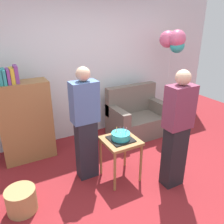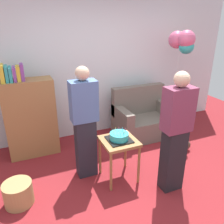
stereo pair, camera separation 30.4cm
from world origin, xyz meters
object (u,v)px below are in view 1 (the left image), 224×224
at_px(couch, 136,118).
at_px(side_table, 121,146).
at_px(bookshelf, 25,120).
at_px(handbag, 179,142).
at_px(person_holding_cake, 177,131).
at_px(balloon_bunch, 173,40).
at_px(wicker_basket, 21,200).
at_px(person_blowing_candles, 85,125).
at_px(birthday_cake, 121,136).

bearing_deg(couch, side_table, -133.39).
bearing_deg(bookshelf, handbag, -21.92).
xyz_separation_m(person_holding_cake, balloon_bunch, (1.12, 1.42, 0.97)).
height_order(couch, wicker_basket, couch).
relative_size(side_table, person_blowing_candles, 0.38).
relative_size(couch, side_table, 1.76).
bearing_deg(balloon_bunch, wicker_basket, -163.04).
height_order(side_table, person_holding_cake, person_holding_cake).
bearing_deg(person_holding_cake, person_blowing_candles, -19.77).
xyz_separation_m(couch, handbag, (0.36, -0.84, -0.24)).
bearing_deg(person_holding_cake, couch, -88.09).
bearing_deg(handbag, couch, 113.31).
bearing_deg(person_holding_cake, wicker_basket, 3.42).
relative_size(person_holding_cake, balloon_bunch, 0.82).
height_order(bookshelf, birthday_cake, bookshelf).
distance_m(side_table, birthday_cake, 0.15).
xyz_separation_m(birthday_cake, handbag, (1.36, 0.22, -0.58)).
bearing_deg(side_table, person_holding_cake, -39.13).
bearing_deg(wicker_basket, balloon_bunch, 16.96).
distance_m(side_table, balloon_bunch, 2.32).
bearing_deg(handbag, birthday_cake, -170.97).
bearing_deg(birthday_cake, side_table, -163.67).
height_order(side_table, balloon_bunch, balloon_bunch).
bearing_deg(bookshelf, wicker_basket, -104.93).
xyz_separation_m(couch, side_table, (-1.00, -1.05, 0.19)).
bearing_deg(bookshelf, person_holding_cake, -45.36).
distance_m(birthday_cake, balloon_bunch, 2.24).
height_order(bookshelf, balloon_bunch, balloon_bunch).
bearing_deg(birthday_cake, couch, 46.61).
distance_m(person_holding_cake, handbag, 1.27).
bearing_deg(handbag, bookshelf, 158.08).
bearing_deg(person_blowing_candles, person_holding_cake, -34.49).
bearing_deg(side_table, person_blowing_candles, 145.28).
distance_m(bookshelf, birthday_cake, 1.59).
relative_size(person_blowing_candles, person_holding_cake, 1.00).
height_order(side_table, birthday_cake, birthday_cake).
xyz_separation_m(handbag, balloon_bunch, (0.33, 0.74, 1.71)).
bearing_deg(couch, wicker_basket, -156.56).
relative_size(side_table, person_holding_cake, 0.38).
xyz_separation_m(couch, person_blowing_candles, (-1.40, -0.78, 0.49)).
relative_size(bookshelf, birthday_cake, 4.88).
bearing_deg(person_holding_cake, bookshelf, -27.76).
relative_size(couch, wicker_basket, 3.06).
bearing_deg(bookshelf, person_blowing_candles, -54.03).
relative_size(side_table, wicker_basket, 1.74).
height_order(person_blowing_candles, balloon_bunch, balloon_bunch).
xyz_separation_m(birthday_cake, wicker_basket, (-1.37, 0.03, -0.53)).
relative_size(birthday_cake, person_blowing_candles, 0.20).
relative_size(couch, birthday_cake, 3.44).
bearing_deg(wicker_basket, handbag, 3.95).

